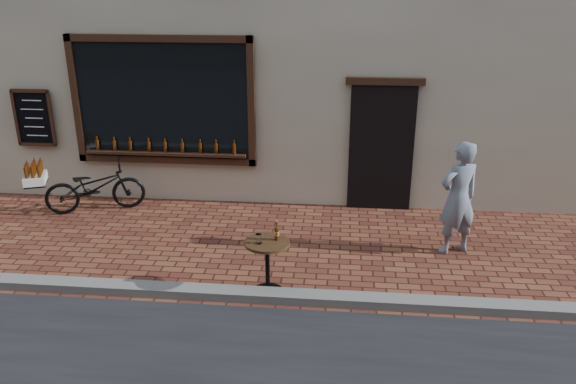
{
  "coord_description": "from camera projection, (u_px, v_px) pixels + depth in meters",
  "views": [
    {
      "loc": [
        1.22,
        -5.95,
        3.83
      ],
      "look_at": [
        0.51,
        1.2,
        1.1
      ],
      "focal_mm": 35.0,
      "sensor_mm": 36.0,
      "label": 1
    }
  ],
  "objects": [
    {
      "name": "ground",
      "position": [
        238.0,
        307.0,
        7.01
      ],
      "size": [
        90.0,
        90.0,
        0.0
      ],
      "primitive_type": "plane",
      "color": "#53241A",
      "rests_on": "ground"
    },
    {
      "name": "kerb",
      "position": [
        241.0,
        294.0,
        7.18
      ],
      "size": [
        90.0,
        0.25,
        0.12
      ],
      "primitive_type": "cube",
      "color": "slate",
      "rests_on": "ground"
    },
    {
      "name": "cargo_bicycle",
      "position": [
        93.0,
        187.0,
        9.76
      ],
      "size": [
        2.0,
        1.21,
        0.94
      ],
      "rotation": [
        0.0,
        0.0,
        1.95
      ],
      "color": "black",
      "rests_on": "ground"
    },
    {
      "name": "bistro_table",
      "position": [
        268.0,
        256.0,
        7.13
      ],
      "size": [
        0.58,
        0.58,
        1.0
      ],
      "color": "black",
      "rests_on": "ground"
    },
    {
      "name": "pedestrian",
      "position": [
        458.0,
        198.0,
        8.14
      ],
      "size": [
        0.74,
        0.64,
        1.71
      ],
      "primitive_type": "imported",
      "rotation": [
        0.0,
        0.0,
        3.59
      ],
      "color": "slate",
      "rests_on": "ground"
    }
  ]
}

